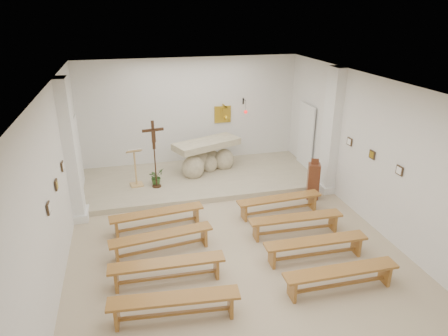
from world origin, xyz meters
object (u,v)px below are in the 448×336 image
object	(u,v)px
donation_pedestal	(313,181)
bench_right_second	(296,221)
bench_left_fourth	(174,303)
lectern	(135,167)
bench_left_front	(157,216)
bench_right_front	(279,201)
bench_left_third	(167,267)
bench_right_fourth	(341,275)
bench_right_third	(316,245)
bench_left_second	(162,239)
altar	(206,158)
crucifix_stand	(154,150)

from	to	relation	value
donation_pedestal	bench_right_second	distance (m)	2.07
bench_left_fourth	lectern	bearing A→B (deg)	99.50
bench_left_front	bench_right_front	xyz separation A→B (m)	(3.08, 0.00, 0.00)
bench_left_third	bench_right_fourth	distance (m)	3.24
bench_left_third	bench_right_third	size ratio (longest dim) A/B	1.00
bench_left_front	bench_left_second	world-z (taller)	same
bench_left_fourth	bench_right_fourth	xyz separation A→B (m)	(3.08, 0.00, 0.00)
bench_right_third	bench_right_fourth	distance (m)	1.02
lectern	bench_right_front	xyz separation A→B (m)	(3.45, -2.33, -0.37)
bench_left_third	altar	bearing A→B (deg)	72.14
lectern	bench_left_fourth	distance (m)	5.42
altar	bench_right_fourth	size ratio (longest dim) A/B	1.01
altar	bench_left_third	world-z (taller)	altar
donation_pedestal	bench_right_fourth	bearing A→B (deg)	-87.78
bench_right_front	bench_right_third	size ratio (longest dim) A/B	1.00
altar	lectern	bearing A→B (deg)	174.14
altar	bench_right_front	xyz separation A→B (m)	(1.27, -2.95, -0.21)
bench_right_front	bench_left_second	distance (m)	3.24
bench_right_front	bench_left_third	xyz separation A→B (m)	(-3.08, -2.04, 0.00)
lectern	bench_left_fourth	xyz separation A→B (m)	(0.37, -5.40, -0.37)
bench_right_second	bench_right_third	bearing A→B (deg)	-88.59
crucifix_stand	bench_left_front	world-z (taller)	crucifix_stand
bench_left_front	bench_left_fourth	distance (m)	3.07
donation_pedestal	bench_right_fourth	size ratio (longest dim) A/B	0.53
altar	bench_right_second	xyz separation A→B (m)	(1.27, -3.97, -0.21)
lectern	bench_left_second	bearing A→B (deg)	-91.32
bench_right_third	bench_left_fourth	xyz separation A→B (m)	(-3.08, -1.02, 0.00)
altar	lectern	size ratio (longest dim) A/B	1.91
altar	crucifix_stand	bearing A→B (deg)	-174.28
altar	bench_right_fourth	xyz separation A→B (m)	(1.27, -6.02, -0.21)
donation_pedestal	bench_left_second	bearing A→B (deg)	-138.38
bench_left_front	bench_left_fourth	xyz separation A→B (m)	(0.00, -3.07, 0.00)
crucifix_stand	donation_pedestal	xyz separation A→B (m)	(4.13, -1.47, -0.76)
bench_right_third	bench_left_second	bearing A→B (deg)	162.77
altar	crucifix_stand	world-z (taller)	crucifix_stand
bench_left_second	bench_right_second	xyz separation A→B (m)	(3.08, 0.00, 0.00)
crucifix_stand	bench_right_third	distance (m)	5.14
bench_right_second	donation_pedestal	bearing A→B (deg)	54.75
bench_left_second	bench_left_fourth	xyz separation A→B (m)	(0.00, -2.04, 0.00)
crucifix_stand	donation_pedestal	bearing A→B (deg)	-27.33
crucifix_stand	bench_left_second	xyz separation A→B (m)	(-0.18, -3.12, -0.93)
donation_pedestal	bench_left_fourth	bearing A→B (deg)	-118.73
bench_left_second	bench_right_fourth	xyz separation A→B (m)	(3.08, -2.04, 0.00)
altar	bench_left_second	bearing A→B (deg)	-136.24
bench_left_second	bench_right_second	world-z (taller)	same
bench_right_second	bench_right_third	size ratio (longest dim) A/B	1.00
bench_left_fourth	bench_right_third	bearing A→B (deg)	23.94
bench_left_third	bench_right_fourth	bearing A→B (deg)	-16.36
bench_left_third	bench_left_fourth	world-z (taller)	same
bench_left_third	bench_left_fourth	bearing A→B (deg)	-87.97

